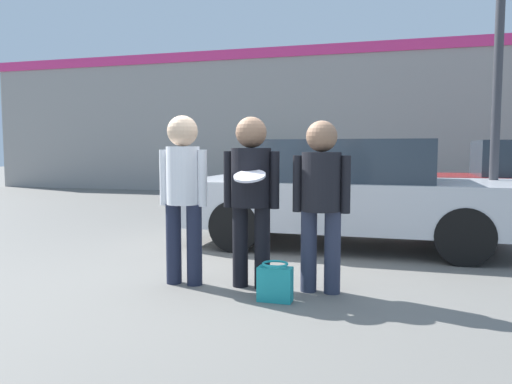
{
  "coord_description": "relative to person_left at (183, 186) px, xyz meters",
  "views": [
    {
      "loc": [
        1.56,
        -4.7,
        1.33
      ],
      "look_at": [
        0.21,
        -0.02,
        0.91
      ],
      "focal_mm": 35.0,
      "sensor_mm": 36.0,
      "label": 1
    }
  ],
  "objects": [
    {
      "name": "parked_car_near",
      "position": [
        1.34,
        2.5,
        -0.23
      ],
      "size": [
        4.44,
        1.96,
        1.45
      ],
      "color": "#B7BABF",
      "rests_on": "ground"
    },
    {
      "name": "person_left",
      "position": [
        0.0,
        0.0,
        0.0
      ],
      "size": [
        0.49,
        0.32,
        1.65
      ],
      "color": "#1E2338",
      "rests_on": "ground"
    },
    {
      "name": "person_right",
      "position": [
        1.33,
        0.09,
        -0.03
      ],
      "size": [
        0.53,
        0.36,
        1.59
      ],
      "color": "#2D3347",
      "rests_on": "ground"
    },
    {
      "name": "handbag",
      "position": [
        1.0,
        -0.3,
        -0.81
      ],
      "size": [
        0.3,
        0.23,
        0.34
      ],
      "color": "teal",
      "rests_on": "ground"
    },
    {
      "name": "storefront_building",
      "position": [
        0.46,
        10.22,
        1.23
      ],
      "size": [
        24.0,
        0.22,
        4.34
      ],
      "color": "gray",
      "rests_on": "ground"
    },
    {
      "name": "shrub",
      "position": [
        -1.47,
        9.41,
        -0.35
      ],
      "size": [
        1.25,
        1.25,
        1.25
      ],
      "color": "#285B2D",
      "rests_on": "ground"
    },
    {
      "name": "ground_plane",
      "position": [
        0.46,
        0.26,
        -0.97
      ],
      "size": [
        56.0,
        56.0,
        0.0
      ],
      "primitive_type": "plane",
      "color": "#66635E"
    },
    {
      "name": "person_middle_with_frisbee",
      "position": [
        0.67,
        0.08,
        0.0
      ],
      "size": [
        0.55,
        0.61,
        1.63
      ],
      "color": "black",
      "rests_on": "ground"
    }
  ]
}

